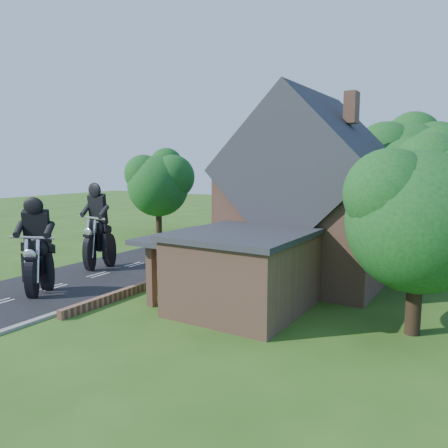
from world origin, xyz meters
The scene contains 19 objects.
ground centered at (0.00, 0.00, 0.00)m, with size 120.00×120.00×0.00m, color #2B5217.
road centered at (0.00, 0.00, 0.01)m, with size 7.00×80.00×0.02m, color black.
kerb centered at (3.65, 0.00, 0.06)m, with size 0.30×80.00×0.12m, color gray.
garden_wall centered at (4.30, 5.00, 0.20)m, with size 0.30×22.00×0.40m, color #99654E.
house centered at (10.49, 6.00, 4.34)m, with size 9.54×8.64×10.24m.
annex centered at (9.87, -0.80, 1.77)m, with size 7.05×5.94×3.44m.
tree_annex_side centered at (17.13, 0.10, 4.69)m, with size 5.64×5.20×7.48m.
tree_house_right centered at (16.65, 8.62, 5.19)m, with size 6.51×6.00×8.40m.
tree_behind_house centered at (14.18, 16.14, 6.23)m, with size 7.81×7.20×10.08m.
tree_behind_left centered at (8.16, 17.13, 5.73)m, with size 6.94×6.40×9.16m.
tree_far_road centered at (-6.86, 14.11, 4.84)m, with size 6.08×5.60×7.84m.
shrub_a centered at (5.30, -1.00, 0.55)m, with size 0.90×0.90×1.10m, color #113611.
shrub_b centered at (5.30, 1.50, 0.55)m, with size 0.90×0.90×1.10m, color #113611.
shrub_c centered at (5.30, 4.00, 0.55)m, with size 0.90×0.90×1.10m, color #113611.
shrub_d centered at (5.30, 9.00, 0.55)m, with size 0.90×0.90×1.10m, color #113611.
shrub_e centered at (5.30, 11.50, 0.55)m, with size 0.90×0.90×1.10m, color #113611.
shrub_f centered at (5.30, 14.00, 0.55)m, with size 0.90×0.90×1.10m, color #113611.
motorcycle_lead centered at (0.53, -4.16, 0.71)m, with size 0.39×1.53×1.43m, color black, non-canonical shape.
motorcycle_follow centered at (-1.04, 1.10, 0.78)m, with size 0.43×1.68×1.57m, color black, non-canonical shape.
Camera 1 is at (18.98, -17.02, 6.29)m, focal length 35.00 mm.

